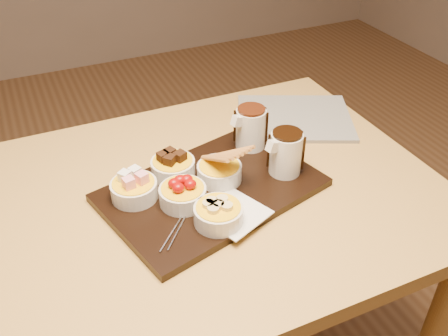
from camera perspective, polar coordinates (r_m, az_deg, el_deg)
name	(u,v)px	position (r m, az deg, el deg)	size (l,w,h in m)	color
dining_table	(176,232)	(1.17, -5.56, -7.31)	(1.20, 0.80, 0.75)	#BF9447
serving_board	(212,190)	(1.11, -1.42, -2.52)	(0.46, 0.30, 0.02)	black
napkin	(234,213)	(1.03, 1.12, -5.18)	(0.12, 0.12, 0.00)	white
bowl_marshmallows	(134,190)	(1.08, -10.22, -2.50)	(0.10, 0.10, 0.04)	silver
bowl_cake	(173,168)	(1.13, -5.84, 0.02)	(0.10, 0.10, 0.04)	silver
bowl_strawberries	(183,195)	(1.05, -4.72, -3.15)	(0.10, 0.10, 0.04)	silver
bowl_biscotti	(219,173)	(1.11, -0.53, -0.53)	(0.10, 0.10, 0.04)	silver
bowl_bananas	(218,215)	(1.00, -0.64, -5.37)	(0.10, 0.10, 0.04)	silver
pitcher_dark_chocolate	(286,154)	(1.13, 7.07, 1.65)	(0.07, 0.07, 0.10)	silver
pitcher_milk_chocolate	(251,129)	(1.21, 3.07, 4.52)	(0.07, 0.07, 0.10)	silver
fondue_skewers	(186,209)	(1.04, -4.34, -4.70)	(0.26, 0.03, 0.01)	silver
newspaper	(294,118)	(1.39, 8.04, 5.71)	(0.31, 0.24, 0.01)	beige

